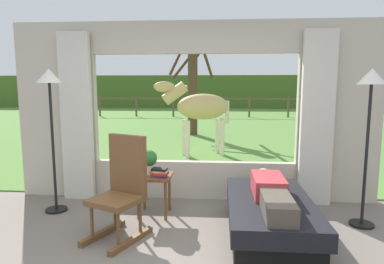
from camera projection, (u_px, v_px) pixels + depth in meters
back_wall_with_window at (194, 114)px, 4.86m from camera, size 5.20×0.12×2.55m
curtain_panel_left at (77, 117)px, 4.85m from camera, size 0.44×0.10×2.40m
curtain_panel_right at (317, 119)px, 4.60m from camera, size 0.44×0.10×2.40m
outdoor_pasture_lawn at (210, 121)px, 15.80m from camera, size 36.00×21.68×0.02m
distant_hill_ridge at (213, 92)px, 25.35m from camera, size 36.00×2.00×2.40m
recliner_sofa at (269, 217)px, 3.73m from camera, size 0.92×1.71×0.42m
reclining_person at (271, 192)px, 3.63m from camera, size 0.35×1.43×0.22m
rocking_chair at (122, 188)px, 3.68m from camera, size 0.70×0.81×1.12m
side_table at (154, 183)px, 4.31m from camera, size 0.44×0.44×0.52m
potted_plant at (149, 160)px, 4.34m from camera, size 0.22×0.22×0.32m
book_stack at (160, 173)px, 4.22m from camera, size 0.21×0.18×0.11m
floor_lamp_left at (50, 97)px, 4.29m from camera, size 0.32×0.32×1.87m
floor_lamp_right at (370, 100)px, 3.82m from camera, size 0.32×0.32×1.85m
horse at (200, 107)px, 7.82m from camera, size 1.80×0.99×1.73m
pasture_tree at (192, 87)px, 11.19m from camera, size 1.51×1.58×3.37m
pasture_fence_line at (211, 103)px, 17.70m from camera, size 16.10×0.10×1.10m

